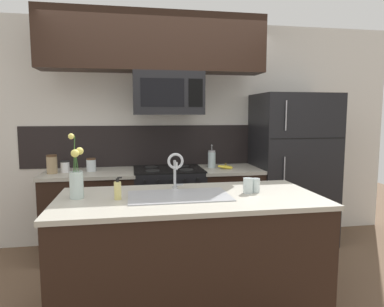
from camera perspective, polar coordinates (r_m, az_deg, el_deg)
The scene contains 21 objects.
ground_plane at distance 3.26m, azimuth -2.07°, elevation -21.36°, with size 10.00×10.00×0.00m, color brown.
rear_partition at distance 4.19m, azimuth -0.48°, elevation 3.51°, with size 5.20×0.10×2.60m, color silver.
splash_band at distance 4.11m, azimuth -4.48°, elevation 1.33°, with size 3.29×0.01×0.48m, color black.
back_counter_left at distance 3.93m, azimuth -16.50°, elevation -9.49°, with size 0.97×0.65×0.91m.
back_counter_right at distance 4.05m, azimuth 6.19°, elevation -8.75°, with size 0.68×0.65×0.91m.
stove_range at distance 3.92m, azimuth -3.93°, elevation -9.18°, with size 0.76×0.64×0.93m.
microwave at distance 3.76m, azimuth -4.05°, elevation 9.91°, with size 0.74×0.40×0.45m.
upper_cabinet_band at distance 3.78m, azimuth -6.30°, elevation 17.90°, with size 2.35×0.34×0.60m, color black.
refrigerator at distance 4.26m, azimuth 16.26°, elevation -2.41°, with size 0.89×0.74×1.76m.
storage_jar_tall at distance 3.84m, azimuth -22.31°, elevation -1.66°, with size 0.11×0.11×0.20m.
storage_jar_medium at distance 3.87m, azimuth -20.42°, elevation -2.07°, with size 0.09×0.09×0.12m.
storage_jar_short at distance 3.85m, azimuth -16.44°, elevation -1.83°, with size 0.10×0.10×0.14m.
banana_bunch at distance 3.88m, azimuth 5.64°, elevation -2.24°, with size 0.19×0.12×0.07m.
french_press at distance 3.95m, azimuth 3.31°, elevation -0.93°, with size 0.09×0.09×0.27m.
island_counter at distance 2.75m, azimuth -0.44°, elevation -16.30°, with size 1.97×0.92×0.91m.
kitchen_sink at distance 2.61m, azimuth -2.15°, elevation -8.61°, with size 0.76×0.44×0.16m.
sink_faucet at distance 2.77m, azimuth -2.78°, elevation -2.10°, with size 0.14×0.14×0.31m.
dish_soap_bottle at distance 2.55m, azimuth -12.28°, elevation -5.98°, with size 0.06×0.05×0.16m.
drinking_glass at distance 2.72m, azimuth 9.30°, elevation -5.30°, with size 0.08×0.08×0.12m.
spare_glass at distance 2.76m, azimuth 10.56°, elevation -5.24°, with size 0.07×0.07×0.11m.
flower_vase at distance 2.65m, azimuth -18.69°, elevation -4.40°, with size 0.11×0.11×0.48m.
Camera 1 is at (-0.39, -2.85, 1.53)m, focal length 32.00 mm.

